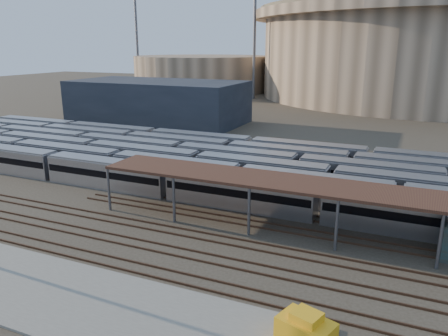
% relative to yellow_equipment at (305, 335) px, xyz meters
% --- Properties ---
extents(ground, '(420.00, 420.00, 0.00)m').
position_rel_yellow_equipment_xyz_m(ground, '(-18.50, 13.65, -1.25)').
color(ground, '#383026').
rests_on(ground, ground).
extents(apron, '(50.00, 9.00, 0.20)m').
position_rel_yellow_equipment_xyz_m(apron, '(-23.50, -1.35, -1.15)').
color(apron, gray).
rests_on(apron, ground).
extents(subway_trains, '(125.41, 23.90, 3.60)m').
position_rel_yellow_equipment_xyz_m(subway_trains, '(-21.55, 32.15, 0.55)').
color(subway_trains, '#B8B8BD').
rests_on(subway_trains, ground).
extents(inspection_shed, '(60.30, 6.00, 5.30)m').
position_rel_yellow_equipment_xyz_m(inspection_shed, '(3.50, 17.65, 3.74)').
color(inspection_shed, '#57565B').
rests_on(inspection_shed, ground).
extents(empty_tracks, '(170.00, 9.62, 0.18)m').
position_rel_yellow_equipment_xyz_m(empty_tracks, '(-18.50, 8.65, -1.16)').
color(empty_tracks, '#4C3323').
rests_on(empty_tracks, ground).
extents(stadium, '(124.00, 124.00, 32.50)m').
position_rel_yellow_equipment_xyz_m(stadium, '(6.50, 153.65, 15.22)').
color(stadium, tan).
rests_on(stadium, ground).
extents(secondary_arena, '(56.00, 56.00, 14.00)m').
position_rel_yellow_equipment_xyz_m(secondary_arena, '(-78.50, 143.65, 5.75)').
color(secondary_arena, tan).
rests_on(secondary_arena, ground).
extents(service_building, '(42.00, 20.00, 10.00)m').
position_rel_yellow_equipment_xyz_m(service_building, '(-53.50, 68.65, 3.75)').
color(service_building, '#1E232D').
rests_on(service_building, ground).
extents(floodlight_0, '(4.00, 1.00, 38.40)m').
position_rel_yellow_equipment_xyz_m(floodlight_0, '(-48.50, 123.65, 19.40)').
color(floodlight_0, '#57565B').
rests_on(floodlight_0, ground).
extents(floodlight_1, '(4.00, 1.00, 38.40)m').
position_rel_yellow_equipment_xyz_m(floodlight_1, '(-103.50, 133.65, 19.40)').
color(floodlight_1, '#57565B').
rests_on(floodlight_1, ground).
extents(floodlight_3, '(4.00, 1.00, 38.40)m').
position_rel_yellow_equipment_xyz_m(floodlight_3, '(-28.50, 173.65, 19.40)').
color(floodlight_3, '#57565B').
rests_on(floodlight_3, ground).
extents(yellow_equipment, '(3.84, 3.05, 2.09)m').
position_rel_yellow_equipment_xyz_m(yellow_equipment, '(0.00, 0.00, 0.00)').
color(yellow_equipment, '#ECA816').
rests_on(yellow_equipment, apron).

